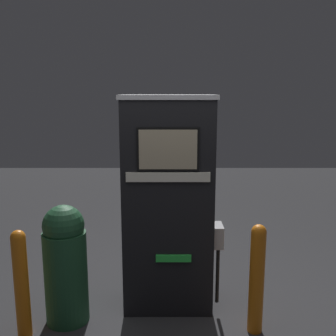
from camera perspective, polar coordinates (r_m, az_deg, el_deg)
The scene contains 5 objects.
ground_plane at distance 3.78m, azimuth -0.00°, elevation -20.81°, with size 14.00×14.00×0.00m, color #2D2D30.
gas_pump at distance 3.59m, azimuth 0.04°, elevation -5.25°, with size 0.91×0.51×1.97m.
safety_bollard at distance 3.44m, azimuth 12.77°, elevation -15.11°, with size 0.12×0.12×0.94m.
trash_bin at distance 3.59m, azimuth -14.67°, elevation -13.18°, with size 0.37×0.37×1.06m.
safety_bollard_far at distance 3.52m, azimuth -20.52°, elevation -15.17°, with size 0.12×0.12×0.92m.
Camera 1 is at (0.00, -3.21, 1.99)m, focal length 42.00 mm.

